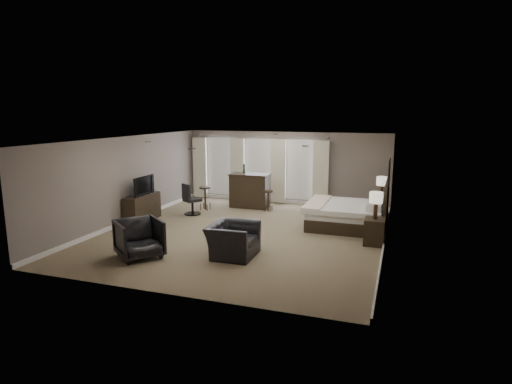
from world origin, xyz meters
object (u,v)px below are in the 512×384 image
(nightstand_near, at_px, (374,232))
(lamp_near, at_px, (376,206))
(armchair_far, at_px, (139,237))
(desk_chair, at_px, (192,199))
(bed, at_px, (347,203))
(bar_stool_right, at_px, (268,201))
(armchair_near, at_px, (233,235))
(bar_counter, at_px, (250,190))
(lamp_far, at_px, (382,188))
(dresser, at_px, (142,208))
(nightstand_far, at_px, (380,208))
(bar_stool_left, at_px, (205,198))
(tv, at_px, (142,193))

(nightstand_near, distance_m, lamp_near, 0.67)
(lamp_near, bearing_deg, armchair_far, -151.07)
(nightstand_near, xyz_separation_m, lamp_near, (0.00, 0.00, 0.67))
(desk_chair, bearing_deg, bed, -145.84)
(bar_stool_right, bearing_deg, nightstand_near, -35.73)
(nightstand_near, distance_m, armchair_near, 3.65)
(bar_counter, xyz_separation_m, bar_stool_right, (0.78, -0.36, -0.24))
(lamp_far, xyz_separation_m, bar_stool_right, (-3.64, -0.28, -0.62))
(armchair_near, height_order, bar_counter, bar_counter)
(dresser, relative_size, armchair_near, 1.19)
(nightstand_far, relative_size, bar_stool_left, 0.78)
(nightstand_far, relative_size, armchair_near, 0.53)
(armchair_near, bearing_deg, lamp_far, -33.27)
(lamp_near, distance_m, armchair_near, 3.68)
(lamp_near, height_order, armchair_near, lamp_near)
(nightstand_far, xyz_separation_m, armchair_near, (-3.06, -4.88, 0.20))
(bar_stool_left, xyz_separation_m, desk_chair, (-0.09, -0.78, 0.12))
(bed, bearing_deg, bar_counter, 156.58)
(desk_chair, bearing_deg, bar_stool_right, -117.00)
(lamp_far, bearing_deg, nightstand_far, 0.00)
(dresser, xyz_separation_m, armchair_far, (1.86, -2.93, 0.09))
(tv, distance_m, armchair_far, 3.49)
(nightstand_far, bearing_deg, tv, -158.21)
(nightstand_far, xyz_separation_m, tv, (-6.92, -2.77, 0.57))
(bar_stool_left, height_order, bar_stool_right, bar_stool_left)
(nightstand_near, relative_size, desk_chair, 0.64)
(bar_counter, xyz_separation_m, bar_stool_left, (-1.32, -0.86, -0.20))
(dresser, distance_m, bar_stool_left, 2.31)
(armchair_near, height_order, bar_stool_left, armchair_near)
(lamp_near, distance_m, bar_stool_right, 4.53)
(armchair_far, relative_size, bar_stool_right, 1.39)
(nightstand_near, xyz_separation_m, lamp_far, (0.00, 2.90, 0.64))
(nightstand_near, xyz_separation_m, nightstand_far, (0.00, 2.90, -0.02))
(lamp_near, xyz_separation_m, armchair_near, (-3.06, -1.98, -0.49))
(armchair_near, bearing_deg, desk_chair, 38.61)
(bed, height_order, bar_stool_left, bed)
(bed, xyz_separation_m, lamp_far, (0.89, 1.45, 0.27))
(lamp_near, relative_size, dresser, 0.49)
(dresser, height_order, desk_chair, desk_chair)
(nightstand_near, distance_m, armchair_far, 5.78)
(nightstand_far, bearing_deg, desk_chair, -165.12)
(tv, bearing_deg, bed, -77.69)
(dresser, distance_m, armchair_near, 4.40)
(lamp_far, height_order, bar_stool_left, lamp_far)
(bed, bearing_deg, dresser, -167.69)
(desk_chair, bearing_deg, nightstand_near, -160.03)
(nightstand_near, relative_size, nightstand_far, 1.06)
(bed, distance_m, lamp_near, 1.73)
(tv, distance_m, bar_stool_right, 4.15)
(bed, xyz_separation_m, nightstand_far, (0.89, 1.45, -0.39))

